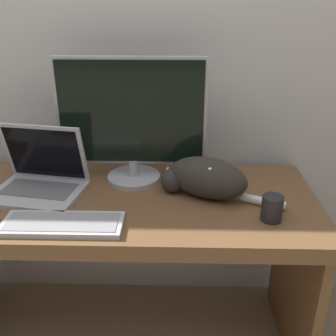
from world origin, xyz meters
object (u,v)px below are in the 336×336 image
object	(u,v)px
laptop	(40,180)
monitor	(132,121)
external_keyboard	(62,224)
coffee_mug	(272,208)
cat	(205,178)

from	to	relation	value
laptop	monitor	bearing A→B (deg)	28.88
external_keyboard	coffee_mug	xyz separation A→B (m)	(0.70, 0.06, 0.03)
laptop	coffee_mug	world-z (taller)	laptop
monitor	cat	xyz separation A→B (m)	(0.29, -0.14, -0.17)
cat	external_keyboard	bearing A→B (deg)	-130.26
coffee_mug	external_keyboard	bearing A→B (deg)	-174.77
laptop	external_keyboard	world-z (taller)	laptop
monitor	laptop	world-z (taller)	monitor
laptop	coffee_mug	distance (m)	0.87
cat	coffee_mug	xyz separation A→B (m)	(0.22, -0.16, -0.03)
cat	laptop	bearing A→B (deg)	-156.99
coffee_mug	cat	bearing A→B (deg)	142.96
external_keyboard	cat	bearing A→B (deg)	25.14
cat	monitor	bearing A→B (deg)	178.40
laptop	external_keyboard	distance (m)	0.29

